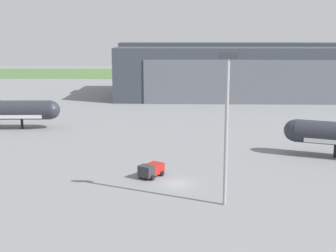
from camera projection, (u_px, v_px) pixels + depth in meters
name	position (u px, v px, depth m)	size (l,w,h in m)	color
ground_plane	(178.00, 184.00, 64.74)	(440.00, 440.00, 0.00)	slate
grass_field_strip	(181.00, 73.00, 233.42)	(440.00, 56.00, 0.08)	#496C38
maintenance_hangar	(236.00, 71.00, 151.73)	(77.64, 37.98, 17.58)	#383D47
pushback_tractor	(151.00, 170.00, 67.51)	(3.92, 4.53, 2.03)	#2D2D33
apron_light_mast	(227.00, 118.00, 54.67)	(2.40, 0.50, 18.84)	#99999E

